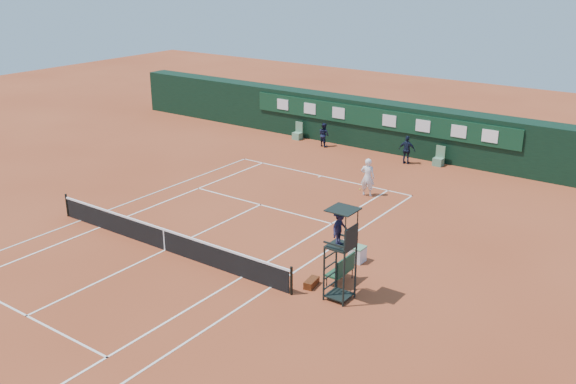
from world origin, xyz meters
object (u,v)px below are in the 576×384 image
object	(u,v)px
cooler	(357,254)
player	(368,177)
umpire_chair	(341,235)
player_bench	(342,269)
tennis_net	(164,239)

from	to	relation	value
cooler	player	size ratio (longest dim) A/B	0.33
cooler	umpire_chair	bearing A→B (deg)	-72.06
player	player_bench	bearing A→B (deg)	99.53
umpire_chair	player_bench	world-z (taller)	umpire_chair
umpire_chair	player_bench	bearing A→B (deg)	115.47
tennis_net	umpire_chair	xyz separation A→B (m)	(7.93, 0.75, 1.95)
tennis_net	umpire_chair	distance (m)	8.20
cooler	player	bearing A→B (deg)	116.16
umpire_chair	cooler	world-z (taller)	umpire_chair
tennis_net	cooler	bearing A→B (deg)	28.08
player	tennis_net	bearing A→B (deg)	57.25
umpire_chair	cooler	bearing A→B (deg)	107.94
cooler	player_bench	bearing A→B (deg)	-76.53
cooler	player	distance (m)	7.70
umpire_chair	player	distance (m)	10.87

